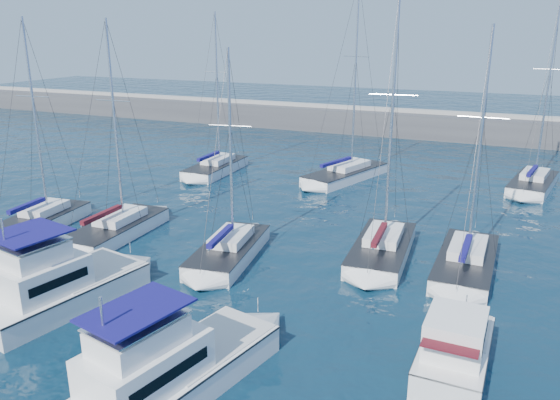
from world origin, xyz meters
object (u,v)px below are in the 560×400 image
at_px(sailboat_mid_c, 229,251).
at_px(sailboat_mid_d, 382,248).
at_px(sailboat_mid_a, 42,220).
at_px(sailboat_back_c, 533,183).
at_px(sailboat_mid_b, 117,229).
at_px(sailboat_mid_e, 466,262).
at_px(sailboat_back_a, 216,167).
at_px(sailboat_back_b, 346,174).
at_px(motor_yacht_stbd_inner, 162,375).
at_px(motor_yacht_stbd_outer, 454,351).
at_px(motor_yacht_port_inner, 52,286).

height_order(sailboat_mid_c, sailboat_mid_d, sailboat_mid_d).
distance_m(sailboat_mid_a, sailboat_back_c, 40.28).
relative_size(sailboat_mid_b, sailboat_mid_e, 1.03).
bearing_deg(sailboat_mid_b, sailboat_back_a, 96.31).
distance_m(sailboat_mid_d, sailboat_back_b, 18.20).
distance_m(sailboat_mid_b, sailboat_back_c, 35.16).
xyz_separation_m(sailboat_mid_b, sailboat_mid_d, (17.33, 3.66, 0.01)).
relative_size(sailboat_mid_a, sailboat_back_b, 0.81).
xyz_separation_m(sailboat_mid_a, sailboat_mid_d, (23.40, 4.35, -0.00)).
xyz_separation_m(motor_yacht_stbd_inner, sailboat_mid_c, (-4.17, 12.84, -0.63)).
bearing_deg(sailboat_mid_e, sailboat_mid_c, -162.91).
height_order(motor_yacht_stbd_outer, sailboat_mid_e, sailboat_mid_e).
distance_m(sailboat_mid_c, sailboat_mid_d, 9.41).
bearing_deg(sailboat_back_c, motor_yacht_stbd_inner, -99.74).
height_order(motor_yacht_stbd_inner, sailboat_mid_e, sailboat_mid_e).
bearing_deg(sailboat_mid_c, sailboat_mid_e, 8.26).
distance_m(sailboat_mid_a, sailboat_back_a, 18.69).
relative_size(motor_yacht_port_inner, sailboat_back_c, 0.55).
distance_m(sailboat_mid_e, sailboat_back_b, 20.76).
bearing_deg(sailboat_mid_e, sailboat_mid_a, -170.66).
distance_m(motor_yacht_port_inner, sailboat_mid_b, 9.94).
relative_size(motor_yacht_port_inner, sailboat_back_a, 0.59).
bearing_deg(motor_yacht_stbd_inner, sailboat_mid_e, 73.70).
xyz_separation_m(sailboat_mid_a, sailboat_mid_e, (28.35, 4.27, -0.02)).
bearing_deg(sailboat_mid_c, motor_yacht_stbd_inner, -80.07).
distance_m(motor_yacht_port_inner, motor_yacht_stbd_inner, 10.18).
relative_size(sailboat_mid_a, sailboat_mid_c, 1.14).
xyz_separation_m(motor_yacht_stbd_outer, sailboat_back_c, (3.24, 30.62, -0.40)).
relative_size(motor_yacht_stbd_outer, sailboat_mid_b, 0.40).
relative_size(motor_yacht_stbd_inner, sailboat_back_c, 0.61).
bearing_deg(sailboat_mid_b, sailboat_back_c, 40.82).
relative_size(motor_yacht_port_inner, sailboat_back_b, 0.50).
bearing_deg(motor_yacht_stbd_inner, sailboat_mid_a, 159.38).
bearing_deg(motor_yacht_stbd_outer, sailboat_mid_b, 164.58).
height_order(motor_yacht_stbd_inner, sailboat_back_a, sailboat_back_a).
relative_size(motor_yacht_port_inner, sailboat_mid_a, 0.62).
xyz_separation_m(motor_yacht_port_inner, sailboat_mid_d, (13.72, 12.90, -0.61)).
relative_size(motor_yacht_stbd_inner, sailboat_back_a, 0.66).
bearing_deg(sailboat_back_b, sailboat_back_a, -149.58).
height_order(sailboat_mid_b, sailboat_mid_c, sailboat_mid_b).
relative_size(sailboat_mid_e, sailboat_back_c, 0.86).
bearing_deg(sailboat_mid_d, sailboat_back_c, 62.97).
bearing_deg(motor_yacht_stbd_outer, sailboat_back_a, 137.25).
distance_m(sailboat_back_a, sailboat_back_b, 12.67).
height_order(sailboat_mid_a, sailboat_back_b, sailboat_back_b).
distance_m(sailboat_mid_d, sailboat_mid_e, 4.95).
bearing_deg(sailboat_back_a, sailboat_back_b, 10.99).
xyz_separation_m(sailboat_mid_e, sailboat_back_b, (-12.30, 16.72, 0.03)).
xyz_separation_m(sailboat_mid_c, sailboat_back_a, (-11.22, 18.00, 0.02)).
relative_size(motor_yacht_stbd_inner, sailboat_mid_e, 0.72).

